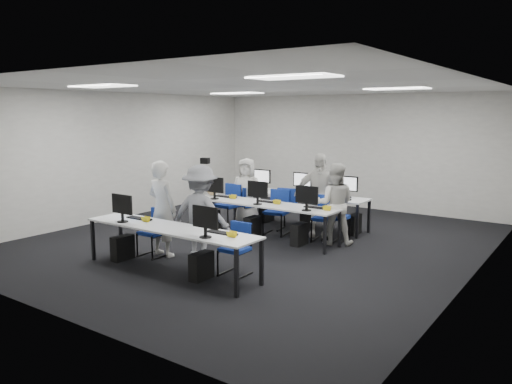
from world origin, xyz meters
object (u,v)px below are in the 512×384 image
Objects in this scene: chair_3 at (277,220)px; student_3 at (319,195)px; chair_7 at (336,226)px; photographer at (201,214)px; chair_4 at (325,227)px; desk_front at (170,230)px; student_1 at (334,204)px; chair_0 at (153,241)px; chair_5 at (247,212)px; chair_6 at (290,217)px; student_0 at (162,209)px; student_2 at (247,192)px; chair_1 at (235,259)px; desk_mid at (263,205)px; chair_2 at (228,213)px.

chair_3 is 0.54× the size of student_3.
photographer reaches higher than chair_7.
photographer is at bearing -123.29° from chair_4.
student_1 is (1.35, 3.07, 0.10)m from desk_front.
chair_5 is at bearing 92.07° from chair_0.
chair_4 is 0.95× the size of chair_6.
student_0 is 1.13× the size of student_2.
chair_7 is at bearing -35.60° from student_3.
chair_5 is 2.50m from student_1.
chair_1 is at bearing -110.24° from student_3.
chair_5 is 1.14m from chair_6.
student_3 is 2.86m from photographer.
chair_2 is at bearing 159.63° from desk_mid.
photographer reaches higher than chair_3.
photographer is (0.03, 0.70, 0.15)m from desk_front.
photographer is at bearing 87.51° from desk_front.
student_1 is 2.71m from photographer.
chair_0 is 0.49× the size of student_3.
chair_0 is (-0.89, 0.47, -0.42)m from desk_front.
student_1 reaches higher than chair_0.
chair_2 is 0.62× the size of student_2.
chair_5 is 0.51× the size of student_3.
chair_0 is at bearing 2.42° from photographer.
student_3 reaches higher than chair_3.
desk_front is at bearing -100.42° from chair_3.
student_1 is at bearing 66.33° from desk_front.
desk_mid is 1.02m from chair_6.
chair_0 is 0.96× the size of chair_5.
photographer is at bearing -170.28° from student_0.
desk_front is 2.12× the size of student_2.
chair_7 is 0.58× the size of student_1.
chair_2 is 0.51m from chair_5.
student_3 is (1.69, 2.98, 0.59)m from chair_0.
student_3 reaches higher than chair_0.
student_3 reaches higher than student_0.
chair_5 is 2.32m from chair_7.
chair_1 is 0.86× the size of chair_6.
student_0 reaches higher than chair_1.
student_0 reaches higher than desk_mid.
desk_front is 3.34m from chair_2.
student_3 is (-0.45, 0.10, 0.57)m from chair_7.
student_2 reaches higher than chair_3.
chair_5 is (-2.00, 3.06, 0.02)m from chair_1.
photographer is (1.09, -2.83, 0.55)m from chair_5.
student_2 reaches higher than chair_7.
chair_2 is 1.03× the size of chair_7.
desk_front is 0.72m from photographer.
chair_0 is at bearing -105.62° from student_2.
chair_0 is 1.83m from chair_1.
chair_4 is 2.24m from student_2.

